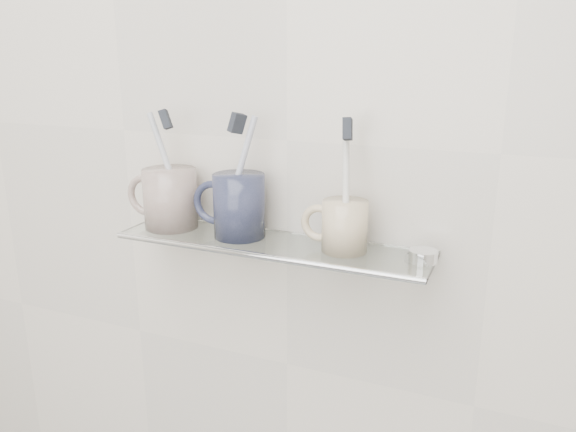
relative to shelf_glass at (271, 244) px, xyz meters
The scene contains 18 objects.
wall_back 0.17m from the shelf_glass, 90.00° to the left, with size 2.50×2.50×0.00m, color beige.
shelf_glass is the anchor object (origin of this frame).
shelf_rail 0.06m from the shelf_glass, 90.00° to the right, with size 0.01×0.01×0.50m, color silver.
bracket_left 0.22m from the shelf_glass, 167.38° to the left, with size 0.02×0.02×0.03m, color silver.
bracket_right 0.22m from the shelf_glass, 12.62° to the left, with size 0.02×0.02×0.03m, color silver.
mug_left 0.20m from the shelf_glass, behind, with size 0.09×0.09×0.10m, color silver.
mug_left_handle 0.24m from the shelf_glass, behind, with size 0.07×0.07×0.01m, color silver.
toothbrush_left 0.22m from the shelf_glass, behind, with size 0.01×0.01×0.19m, color #ABAFB9.
bristles_left 0.26m from the shelf_glass, behind, with size 0.01×0.02×0.03m, color #1F2329.
mug_center 0.08m from the shelf_glass, behind, with size 0.08×0.08×0.10m, color black.
mug_center_handle 0.12m from the shelf_glass, behind, with size 0.07×0.07×0.01m, color black.
toothbrush_center 0.12m from the shelf_glass, behind, with size 0.01×0.01×0.19m, color #AAB2CA.
bristles_center 0.19m from the shelf_glass, behind, with size 0.01×0.02×0.03m, color #1F2329.
mug_right 0.12m from the shelf_glass, ahead, with size 0.07×0.07×0.08m, color beige.
mug_right_handle 0.09m from the shelf_glass, ahead, with size 0.06×0.06×0.01m, color beige.
toothbrush_right 0.16m from the shelf_glass, ahead, with size 0.01×0.01×0.19m, color silver.
bristles_right 0.22m from the shelf_glass, ahead, with size 0.01×0.02×0.03m, color #1F2329.
chrome_cap 0.23m from the shelf_glass, ahead, with size 0.04×0.04×0.02m, color silver.
Camera 1 is at (0.35, 0.28, 1.38)m, focal length 35.00 mm.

